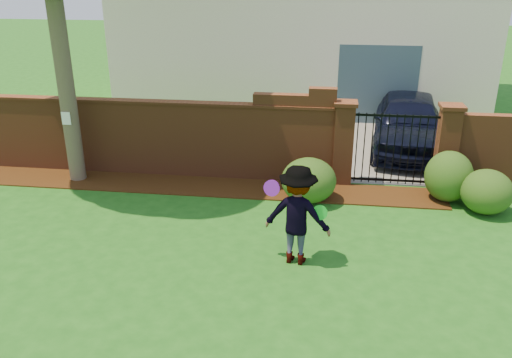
# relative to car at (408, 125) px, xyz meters

# --- Properties ---
(ground) EXTENTS (80.00, 80.00, 0.01)m
(ground) POSITION_rel_car_xyz_m (-4.12, -6.34, -0.75)
(ground) COLOR #1D5816
(ground) RESTS_ON ground
(mulch_bed) EXTENTS (11.10, 1.08, 0.03)m
(mulch_bed) POSITION_rel_car_xyz_m (-5.07, -3.00, -0.73)
(mulch_bed) COLOR #311A09
(mulch_bed) RESTS_ON ground
(brick_wall) EXTENTS (8.70, 0.31, 2.16)m
(brick_wall) POSITION_rel_car_xyz_m (-6.13, -2.34, 0.18)
(brick_wall) COLOR brown
(brick_wall) RESTS_ON ground
(pillar_left) EXTENTS (0.50, 0.50, 1.88)m
(pillar_left) POSITION_rel_car_xyz_m (-1.72, -2.34, 0.21)
(pillar_left) COLOR brown
(pillar_left) RESTS_ON ground
(pillar_right) EXTENTS (0.50, 0.50, 1.88)m
(pillar_right) POSITION_rel_car_xyz_m (0.48, -2.34, 0.21)
(pillar_right) COLOR brown
(pillar_right) RESTS_ON ground
(iron_gate) EXTENTS (1.78, 0.03, 1.60)m
(iron_gate) POSITION_rel_car_xyz_m (-0.62, -2.34, 0.10)
(iron_gate) COLOR black
(iron_gate) RESTS_ON ground
(driveway) EXTENTS (3.20, 8.00, 0.01)m
(driveway) POSITION_rel_car_xyz_m (-0.62, 1.66, -0.74)
(driveway) COLOR slate
(driveway) RESTS_ON ground
(house) EXTENTS (12.40, 6.40, 6.30)m
(house) POSITION_rel_car_xyz_m (-3.12, 5.66, 2.41)
(house) COLOR #F4E3CC
(house) RESTS_ON ground
(car) EXTENTS (2.26, 4.57, 1.50)m
(car) POSITION_rel_car_xyz_m (0.00, 0.00, 0.00)
(car) COLOR black
(car) RESTS_ON ground
(paper_notice) EXTENTS (0.20, 0.01, 0.28)m
(paper_notice) POSITION_rel_car_xyz_m (-7.72, -3.13, 0.75)
(paper_notice) COLOR white
(paper_notice) RESTS_ON tree
(shrub_left) EXTENTS (1.13, 1.13, 0.93)m
(shrub_left) POSITION_rel_car_xyz_m (-2.42, -3.44, -0.29)
(shrub_left) COLOR #1D4715
(shrub_left) RESTS_ON ground
(shrub_middle) EXTENTS (0.98, 0.98, 1.07)m
(shrub_middle) POSITION_rel_car_xyz_m (0.44, -3.01, -0.21)
(shrub_middle) COLOR #1D4715
(shrub_middle) RESTS_ON ground
(shrub_right) EXTENTS (1.00, 1.00, 0.89)m
(shrub_right) POSITION_rel_car_xyz_m (1.08, -3.52, -0.31)
(shrub_right) COLOR #1D4715
(shrub_right) RESTS_ON ground
(man) EXTENTS (1.19, 0.82, 1.69)m
(man) POSITION_rel_car_xyz_m (-2.53, -5.91, 0.09)
(man) COLOR gray
(man) RESTS_ON ground
(frisbee_purple) EXTENTS (0.27, 0.12, 0.26)m
(frisbee_purple) POSITION_rel_car_xyz_m (-2.93, -5.94, 0.57)
(frisbee_purple) COLOR purple
(frisbee_purple) RESTS_ON man
(frisbee_green) EXTENTS (0.25, 0.07, 0.24)m
(frisbee_green) POSITION_rel_car_xyz_m (-2.16, -6.02, 0.23)
(frisbee_green) COLOR green
(frisbee_green) RESTS_ON man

